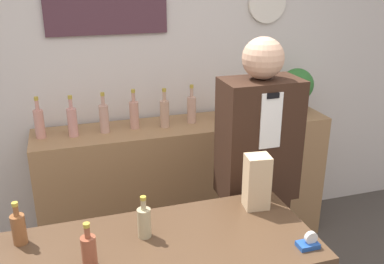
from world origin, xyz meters
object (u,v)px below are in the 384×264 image
at_px(paper_bag, 257,182).
at_px(tape_dispenser, 309,242).
at_px(potted_plant, 297,88).
at_px(shopkeeper, 256,185).

distance_m(paper_bag, tape_dispenser, 0.40).
distance_m(potted_plant, tape_dispenser, 1.70).
bearing_deg(tape_dispenser, paper_bag, 100.96).
bearing_deg(paper_bag, potted_plant, 52.49).
xyz_separation_m(potted_plant, paper_bag, (-0.86, -1.12, -0.12)).
distance_m(shopkeeper, tape_dispenser, 0.73).
xyz_separation_m(shopkeeper, potted_plant, (0.69, 0.77, 0.34)).
height_order(paper_bag, tape_dispenser, paper_bag).
bearing_deg(paper_bag, tape_dispenser, -79.04).
height_order(shopkeeper, paper_bag, shopkeeper).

